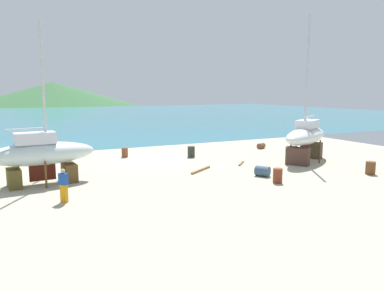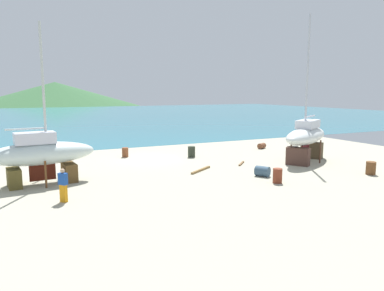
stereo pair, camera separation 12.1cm
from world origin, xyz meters
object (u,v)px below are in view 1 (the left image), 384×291
Objects in this scene: sailboat_mid_port at (41,154)px; sailboat_small_center at (306,137)px; worker at (64,185)px; barrel_tar_black at (262,171)px; barrel_ochre at (292,149)px; barrel_rust_mid at (125,152)px; barrel_rust_near at (370,168)px; barrel_by_slipway at (261,146)px; barrel_rust_far at (278,176)px; barrel_tipped_left at (191,152)px.

sailboat_small_center is at bearing -9.54° from sailboat_mid_port.
worker is 12.38m from barrel_tar_black.
worker is at bearing -86.26° from sailboat_mid_port.
sailboat_mid_port is at bearing -34.16° from sailboat_small_center.
barrel_ochre is 15.01m from barrel_rust_mid.
barrel_ochre is 1.08× the size of barrel_rust_near.
barrel_ochre is at bearing -65.78° from barrel_by_slipway.
barrel_ochre is at bearing 45.18° from barrel_rust_far.
barrel_rust_far is 1.10× the size of barrel_by_slipway.
worker is 1.86× the size of barrel_tipped_left.
sailboat_small_center is 6.90m from barrel_tar_black.
worker is at bearing 173.05° from barrel_rust_far.
barrel_rust_mid is at bearing 115.46° from barrel_rust_far.
sailboat_small_center is at bearing 24.22° from barrel_tar_black.
barrel_tipped_left is 1.03× the size of barrel_rust_far.
barrel_by_slipway is at bearing 89.71° from barrel_rust_near.
barrel_tar_black is 1.00× the size of barrel_rust_far.
sailboat_mid_port is 13.77m from barrel_tar_black.
barrel_rust_far is at bearing 5.36° from sailboat_small_center.
barrel_tar_black is (-6.12, -2.75, -1.64)m from sailboat_small_center.
barrel_rust_mid is 12.44m from barrel_tar_black.
sailboat_mid_port reaches higher than barrel_rust_mid.
barrel_tar_black is at bearing -60.02° from barrel_rust_mid.
sailboat_mid_port is 21.54m from barrel_ochre.
barrel_tipped_left is (-7.31, 5.56, -1.52)m from sailboat_small_center.
barrel_ochre is 9.43m from barrel_rust_near.
barrel_ochre is at bearing 81.65° from barrel_rust_near.
barrel_tar_black is (6.22, -10.77, -0.06)m from barrel_rust_mid.
sailboat_small_center reaches higher than barrel_rust_mid.
barrel_ochre is 10.59m from barrel_tar_black.
barrel_rust_near is at bearing -49.01° from worker.
sailboat_small_center is at bearing -96.68° from barrel_by_slipway.
sailboat_small_center reaches higher than barrel_ochre.
sailboat_mid_port is at bearing 57.39° from worker.
worker is at bearing -152.76° from barrel_by_slipway.
barrel_tipped_left is at bearing -4.41° from worker.
sailboat_mid_port is 10.64× the size of barrel_rust_far.
worker is at bearing -118.96° from barrel_rust_mid.
barrel_rust_near is at bearing -90.29° from barrel_by_slipway.
sailboat_small_center reaches higher than barrel_tipped_left.
sailboat_small_center is 12.58× the size of barrel_rust_far.
barrel_ochre is 1.16× the size of barrel_by_slipway.
worker is 21.69m from barrel_by_slipway.
barrel_tar_black reaches higher than barrel_ochre.
barrel_tar_black reaches higher than barrel_by_slipway.
barrel_rust_far is (-7.08, 0.84, 0.01)m from barrel_rust_near.
barrel_rust_far reaches higher than barrel_by_slipway.
barrel_rust_far is (12.87, -5.82, -1.36)m from sailboat_mid_port.
barrel_tipped_left is at bearing 14.08° from sailboat_mid_port.
barrel_rust_mid is at bearing 38.74° from sailboat_mid_port.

